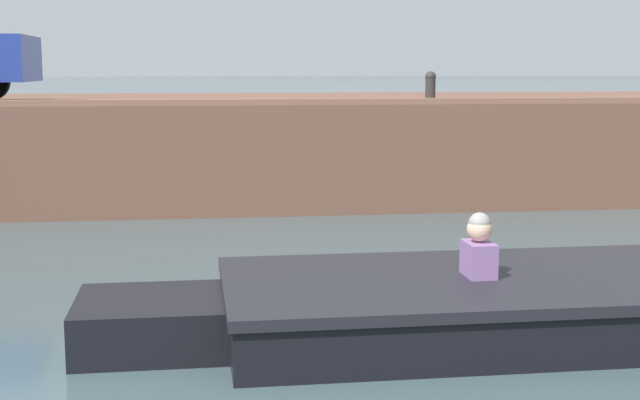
{
  "coord_description": "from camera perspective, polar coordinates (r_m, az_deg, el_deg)",
  "views": [
    {
      "loc": [
        -0.29,
        -1.47,
        1.99
      ],
      "look_at": [
        0.38,
        3.62,
        1.23
      ],
      "focal_mm": 50.0,
      "sensor_mm": 36.0,
      "label": 1
    }
  ],
  "objects": [
    {
      "name": "ground_plane",
      "position": [
        6.94,
        -4.82,
        -8.25
      ],
      "size": [
        400.0,
        400.0,
        0.0
      ],
      "primitive_type": "plane",
      "color": "#3D5156"
    },
    {
      "name": "far_quay_wall",
      "position": [
        14.87,
        -6.38,
        3.62
      ],
      "size": [
        60.0,
        6.0,
        1.5
      ],
      "primitive_type": "cube",
      "color": "brown",
      "rests_on": "ground"
    },
    {
      "name": "far_wall_coping",
      "position": [
        11.95,
        -6.14,
        6.24
      ],
      "size": [
        60.0,
        0.24,
        0.08
      ],
      "primitive_type": "cube",
      "color": "brown",
      "rests_on": "far_quay_wall"
    },
    {
      "name": "mooring_bollard_east",
      "position": [
        12.47,
        7.08,
        7.24
      ],
      "size": [
        0.15,
        0.15,
        0.44
      ],
      "color": "#2D2B28",
      "rests_on": "far_quay_wall"
    },
    {
      "name": "motorboat_passing",
      "position": [
        7.06,
        14.32,
        -6.33
      ],
      "size": [
        6.64,
        1.97,
        0.93
      ],
      "color": "black",
      "rests_on": "ground"
    }
  ]
}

